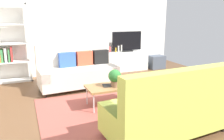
{
  "coord_description": "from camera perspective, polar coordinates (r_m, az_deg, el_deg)",
  "views": [
    {
      "loc": [
        -1.6,
        -4.08,
        1.79
      ],
      "look_at": [
        0.14,
        0.23,
        0.65
      ],
      "focal_mm": 35.96,
      "sensor_mm": 36.0,
      "label": 1
    }
  ],
  "objects": [
    {
      "name": "coffee_table",
      "position": [
        4.51,
        0.49,
        -4.28
      ],
      "size": [
        1.1,
        0.56,
        0.42
      ],
      "color": "#9E7042",
      "rests_on": "ground_plane"
    },
    {
      "name": "table_book_0",
      "position": [
        4.46,
        -0.75,
        -3.94
      ],
      "size": [
        0.26,
        0.21,
        0.02
      ],
      "primitive_type": "cube",
      "rotation": [
        0.0,
        0.0,
        -0.14
      ],
      "color": "#262626",
      "rests_on": "coffee_table"
    },
    {
      "name": "wall_far",
      "position": [
        7.07,
        -9.01,
        10.87
      ],
      "size": [
        6.4,
        0.12,
        2.9
      ],
      "primitive_type": "cube",
      "color": "white",
      "rests_on": "ground_plane"
    },
    {
      "name": "tv_console",
      "position": [
        7.4,
        3.65,
        2.32
      ],
      "size": [
        1.4,
        0.44,
        0.64
      ],
      "primitive_type": "cube",
      "color": "silver",
      "rests_on": "ground_plane"
    },
    {
      "name": "area_rug",
      "position": [
        4.46,
        0.87,
        -9.83
      ],
      "size": [
        2.9,
        2.2,
        0.01
      ],
      "primitive_type": "cube",
      "color": "#9E4C42",
      "rests_on": "ground_plane"
    },
    {
      "name": "bottle_2",
      "position": [
        7.21,
        2.4,
        5.52
      ],
      "size": [
        0.05,
        0.05,
        0.23
      ],
      "primitive_type": "cylinder",
      "color": "silver",
      "rests_on": "tv_console"
    },
    {
      "name": "vase_0",
      "position": [
        7.15,
        -0.69,
        5.3
      ],
      "size": [
        0.12,
        0.12,
        0.19
      ],
      "primitive_type": "cylinder",
      "color": "#B24C4C",
      "rests_on": "tv_console"
    },
    {
      "name": "storage_trunk",
      "position": [
        7.87,
        11.2,
        2.03
      ],
      "size": [
        0.52,
        0.4,
        0.44
      ],
      "primitive_type": "cube",
      "color": "#4C5666",
      "rests_on": "ground_plane"
    },
    {
      "name": "tv",
      "position": [
        7.29,
        3.79,
        7.16
      ],
      "size": [
        1.0,
        0.2,
        0.64
      ],
      "color": "black",
      "rests_on": "tv_console"
    },
    {
      "name": "ground_plane",
      "position": [
        4.73,
        -0.48,
        -8.44
      ],
      "size": [
        7.68,
        7.68,
        0.0
      ],
      "primitive_type": "plane",
      "color": "brown"
    },
    {
      "name": "potted_plant",
      "position": [
        4.38,
        0.7,
        -1.82
      ],
      "size": [
        0.25,
        0.25,
        0.34
      ],
      "color": "brown",
      "rests_on": "coffee_table"
    },
    {
      "name": "bookshelf",
      "position": [
        6.62,
        -25.38,
        5.41
      ],
      "size": [
        1.1,
        0.36,
        2.1
      ],
      "color": "white",
      "rests_on": "ground_plane"
    },
    {
      "name": "couch_beige",
      "position": [
        5.69,
        -8.68,
        0.01
      ],
      "size": [
        1.96,
        0.97,
        1.1
      ],
      "rotation": [
        0.0,
        0.0,
        3.21
      ],
      "color": "beige",
      "rests_on": "ground_plane"
    },
    {
      "name": "bottle_1",
      "position": [
        7.17,
        1.63,
        5.39
      ],
      "size": [
        0.05,
        0.05,
        0.21
      ],
      "primitive_type": "cylinder",
      "color": "silver",
      "rests_on": "tv_console"
    },
    {
      "name": "bottle_0",
      "position": [
        7.14,
        0.95,
        5.13
      ],
      "size": [
        0.04,
        0.04,
        0.15
      ],
      "primitive_type": "cylinder",
      "color": "gold",
      "rests_on": "tv_console"
    },
    {
      "name": "couch_green",
      "position": [
        3.46,
        14.21,
        -9.55
      ],
      "size": [
        1.95,
        0.97,
        1.1
      ],
      "rotation": [
        0.0,
        0.0,
        0.07
      ],
      "color": "#C1CC51",
      "rests_on": "ground_plane"
    }
  ]
}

